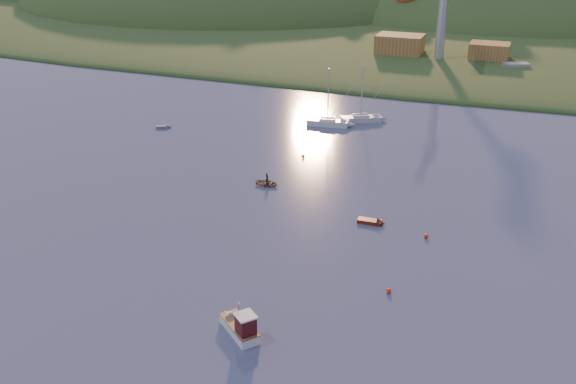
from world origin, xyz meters
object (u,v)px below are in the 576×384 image
(fishing_boat, at_px, (238,324))
(grey_dinghy, at_px, (166,127))
(sailboat_near, at_px, (361,118))
(canoe, at_px, (267,183))
(sailboat_far, at_px, (328,122))
(red_tender, at_px, (375,222))

(fishing_boat, relative_size, grey_dinghy, 1.97)
(sailboat_near, height_order, canoe, sailboat_near)
(sailboat_far, bearing_deg, canoe, -96.24)
(fishing_boat, height_order, sailboat_near, sailboat_near)
(grey_dinghy, bearing_deg, red_tender, -56.79)
(red_tender, bearing_deg, canoe, 157.91)
(fishing_boat, xyz_separation_m, grey_dinghy, (-36.47, 49.32, -0.59))
(canoe, relative_size, grey_dinghy, 1.15)
(sailboat_near, distance_m, grey_dinghy, 34.38)
(fishing_boat, relative_size, red_tender, 1.62)
(fishing_boat, bearing_deg, sailboat_near, -44.86)
(sailboat_far, relative_size, grey_dinghy, 3.66)
(sailboat_near, distance_m, sailboat_far, 6.41)
(fishing_boat, relative_size, sailboat_far, 0.54)
(canoe, relative_size, red_tender, 0.95)
(canoe, xyz_separation_m, red_tender, (16.61, -6.47, -0.09))
(sailboat_far, xyz_separation_m, canoe, (0.35, -28.71, -0.35))
(sailboat_near, xyz_separation_m, red_tender, (12.04, -39.29, -0.44))
(fishing_boat, bearing_deg, canoe, -32.02)
(sailboat_near, xyz_separation_m, canoe, (-4.57, -32.83, -0.34))
(sailboat_near, height_order, red_tender, sailboat_near)
(red_tender, xyz_separation_m, grey_dinghy, (-42.84, 24.01, -0.04))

